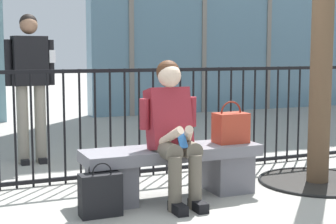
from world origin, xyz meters
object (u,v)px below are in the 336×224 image
stone_bench (172,167)px  seated_person_with_phone (173,127)px  shopping_bag (100,194)px  bystander_at_railing (30,77)px  handbag_on_bench (231,127)px

stone_bench → seated_person_with_phone: bearing=-113.5°
shopping_bag → bystander_at_railing: (-0.18, 2.22, 0.83)m
seated_person_with_phone → handbag_on_bench: (0.64, 0.12, -0.06)m
seated_person_with_phone → bystander_at_railing: size_ratio=0.71×
bystander_at_railing → stone_bench: bearing=-65.0°
stone_bench → handbag_on_bench: handbag_on_bench is taller
stone_bench → bystander_at_railing: size_ratio=0.94×
handbag_on_bench → bystander_at_railing: 2.51m
shopping_bag → seated_person_with_phone: bearing=10.7°
stone_bench → seated_person_with_phone: seated_person_with_phone is taller
handbag_on_bench → shopping_bag: handbag_on_bench is taller
stone_bench → handbag_on_bench: bearing=-1.0°
handbag_on_bench → seated_person_with_phone: bearing=-169.4°
bystander_at_railing → shopping_bag: bearing=-85.2°
seated_person_with_phone → shopping_bag: size_ratio=2.78×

